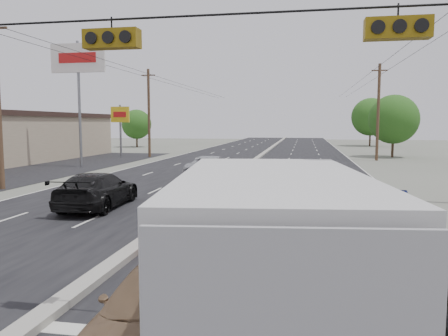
{
  "coord_description": "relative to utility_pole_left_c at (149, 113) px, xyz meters",
  "views": [
    {
      "loc": [
        5.03,
        -7.74,
        3.91
      ],
      "look_at": [
        2.03,
        8.54,
        2.2
      ],
      "focal_mm": 35.0,
      "sensor_mm": 36.0,
      "label": 1
    }
  ],
  "objects": [
    {
      "name": "queue_car_a",
      "position": [
        14.46,
        -30.19,
        -4.45
      ],
      "size": [
        1.69,
        3.93,
        1.32
      ],
      "primitive_type": "imported",
      "rotation": [
        0.0,
        0.0,
        -0.03
      ],
      "color": "black",
      "rests_on": "ground"
    },
    {
      "name": "pole_sign_far",
      "position": [
        -3.5,
        -0.0,
        -0.7
      ],
      "size": [
        2.2,
        0.25,
        6.0
      ],
      "color": "slate",
      "rests_on": "ground"
    },
    {
      "name": "utility_pole_left_c",
      "position": [
        0.0,
        0.0,
        0.0
      ],
      "size": [
        1.6,
        0.3,
        10.0
      ],
      "color": "#422D1E",
      "rests_on": "ground"
    },
    {
      "name": "road_surface",
      "position": [
        12.5,
        -10.0,
        -5.11
      ],
      "size": [
        20.0,
        160.0,
        0.02
      ],
      "primitive_type": "cube",
      "color": "black",
      "rests_on": "ground"
    },
    {
      "name": "tan_sedan",
      "position": [
        15.32,
        -40.83,
        -4.36
      ],
      "size": [
        2.32,
        5.23,
        1.49
      ],
      "primitive_type": "imported",
      "rotation": [
        0.0,
        0.0,
        -0.04
      ],
      "color": "brown",
      "rests_on": "ground"
    },
    {
      "name": "queue_car_d",
      "position": [
        20.23,
        -33.05,
        -4.38
      ],
      "size": [
        2.52,
        5.18,
        1.45
      ],
      "primitive_type": "imported",
      "rotation": [
        0.0,
        0.0,
        -0.1
      ],
      "color": "navy",
      "rests_on": "ground"
    },
    {
      "name": "tree_right_far",
      "position": [
        28.5,
        30.0,
        -0.15
      ],
      "size": [
        6.4,
        6.4,
        8.16
      ],
      "color": "#382619",
      "rests_on": "ground"
    },
    {
      "name": "box_truck",
      "position": [
        17.06,
        -41.55,
        -3.43
      ],
      "size": [
        3.02,
        6.66,
        3.27
      ],
      "rotation": [
        0.0,
        0.0,
        0.13
      ],
      "color": "black",
      "rests_on": "ground"
    },
    {
      "name": "pole_sign_billboard",
      "position": [
        -2.0,
        -12.0,
        3.76
      ],
      "size": [
        5.0,
        0.25,
        11.0
      ],
      "color": "slate",
      "rests_on": "ground"
    },
    {
      "name": "oncoming_near",
      "position": [
        8.2,
        -29.25,
        -4.29
      ],
      "size": [
        2.58,
        5.76,
        1.64
      ],
      "primitive_type": "imported",
      "rotation": [
        0.0,
        0.0,
        3.19
      ],
      "color": "black",
      "rests_on": "ground"
    },
    {
      "name": "red_sedan",
      "position": [
        13.9,
        -34.47,
        -4.5
      ],
      "size": [
        1.64,
        3.81,
        1.22
      ],
      "primitive_type": "imported",
      "rotation": [
        0.0,
        0.0,
        0.1
      ],
      "color": "maroon",
      "rests_on": "ground"
    },
    {
      "name": "utility_pole_right_c",
      "position": [
        25.0,
        0.0,
        0.0
      ],
      "size": [
        1.6,
        0.3,
        10.0
      ],
      "color": "#422D1E",
      "rests_on": "ground"
    },
    {
      "name": "ground",
      "position": [
        12.5,
        -40.0,
        -5.11
      ],
      "size": [
        200.0,
        200.0,
        0.0
      ],
      "primitive_type": "plane",
      "color": "#606356",
      "rests_on": "ground"
    },
    {
      "name": "center_median",
      "position": [
        12.5,
        -10.0,
        -5.01
      ],
      "size": [
        0.5,
        160.0,
        0.2
      ],
      "primitive_type": "cube",
      "color": "gray",
      "rests_on": "ground"
    },
    {
      "name": "queue_car_b",
      "position": [
        19.2,
        -31.8,
        -4.44
      ],
      "size": [
        1.43,
        4.06,
        1.34
      ],
      "primitive_type": "imported",
      "rotation": [
        0.0,
        0.0,
        0.0
      ],
      "color": "silver",
      "rests_on": "ground"
    },
    {
      "name": "traffic_signals",
      "position": [
        13.9,
        -40.0,
        0.39
      ],
      "size": [
        25.0,
        0.3,
        0.54
      ],
      "color": "black",
      "rests_on": "ground"
    },
    {
      "name": "oncoming_far",
      "position": [
        11.05,
        -18.11,
        -4.29
      ],
      "size": [
        2.91,
        5.97,
        1.64
      ],
      "primitive_type": "imported",
      "rotation": [
        0.0,
        0.0,
        3.17
      ],
      "color": "#A1A3A8",
      "rests_on": "ground"
    },
    {
      "name": "tree_right_mid",
      "position": [
        27.5,
        5.0,
        -0.77
      ],
      "size": [
        5.6,
        5.6,
        7.14
      ],
      "color": "#382619",
      "rests_on": "ground"
    },
    {
      "name": "tree_left_far",
      "position": [
        -9.5,
        20.0,
        -1.39
      ],
      "size": [
        4.8,
        4.8,
        6.12
      ],
      "color": "#382619",
      "rests_on": "ground"
    },
    {
      "name": "parking_lot",
      "position": [
        -4.5,
        -15.0,
        -5.11
      ],
      "size": [
        10.0,
        42.0,
        0.02
      ],
      "primitive_type": "cube",
      "color": "black",
      "rests_on": "ground"
    }
  ]
}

